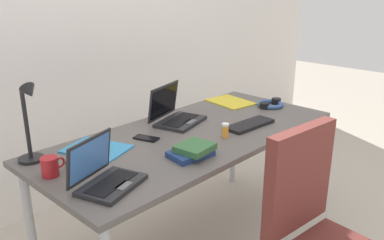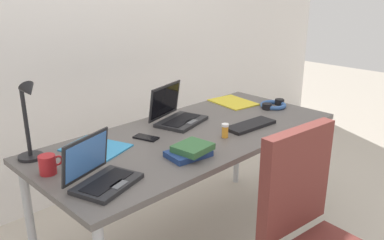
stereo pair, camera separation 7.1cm
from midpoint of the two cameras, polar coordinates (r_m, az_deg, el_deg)
The scene contains 14 objects.
wall_back at distance 3.03m, azimuth -16.44°, elevation 13.35°, with size 6.00×0.13×2.60m.
desk at distance 2.32m, azimuth -0.87°, elevation -3.20°, with size 1.80×0.80×0.74m.
desk_lamp at distance 2.02m, azimuth -22.88°, elevation -0.45°, with size 0.12×0.18×0.40m.
laptop_near_lamp at distance 2.47m, azimuth -3.19°, elevation 0.69°, with size 0.36×0.31×0.23m.
laptop_front_left at distance 1.76m, azimuth -13.32°, elevation -7.74°, with size 0.33×0.29×0.21m.
external_keyboard at distance 2.43m, azimuth 7.31°, elevation -0.65°, with size 0.33×0.12×0.02m, color black.
computer_mouse at distance 1.97m, azimuth -17.21°, elevation -5.90°, with size 0.06×0.10×0.03m, color black.
cell_phone at distance 2.23m, azimuth -7.37°, elevation -2.57°, with size 0.06×0.14×0.01m, color black.
headphones at distance 2.84m, azimuth 10.28°, elevation 2.23°, with size 0.21×0.18×0.04m.
pill_bottle at distance 2.23m, azimuth 3.82°, elevation -1.43°, with size 0.04×0.04×0.08m.
book_stack at distance 1.99m, azimuth -0.94°, elevation -4.36°, with size 0.22×0.18×0.06m.
paper_folder_back_left at distance 2.14m, azimuth -14.20°, elevation -3.98°, with size 0.23×0.31×0.01m, color #338CC6.
paper_folder_near_lamp at distance 2.89m, azimuth 4.73°, elevation 2.57°, with size 0.23×0.31×0.01m, color gold.
coffee_mug at distance 1.91m, azimuth -20.37°, elevation -6.18°, with size 0.11×0.08×0.09m.
Camera 1 is at (-1.56, -1.48, 1.56)m, focal length 37.83 mm.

